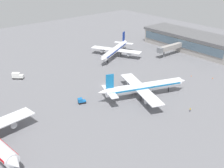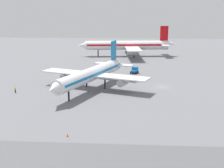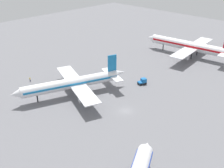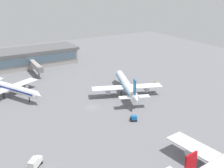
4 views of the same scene
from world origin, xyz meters
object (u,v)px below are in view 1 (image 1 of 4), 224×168
catering_truck (17,76)px  baggage_tug (81,101)px  airplane_at_gate (143,87)px  ground_crew_worker (190,110)px  safety_cone_near_gate (213,78)px  airplane_distant (115,50)px  safety_cone_mid_apron (191,76)px

catering_truck → baggage_tug: bearing=-33.9°
airplane_at_gate → ground_crew_worker: size_ratio=24.03×
catering_truck → safety_cone_near_gate: (-62.93, -74.91, -1.40)m
airplane_at_gate → airplane_distant: airplane_at_gate is taller
baggage_tug → safety_cone_near_gate: size_ratio=6.10×
catering_truck → safety_cone_mid_apron: bearing=4.8°
safety_cone_near_gate → ground_crew_worker: bearing=108.7°
airplane_distant → airplane_at_gate: bearing=34.9°
safety_cone_near_gate → safety_cone_mid_apron: (8.80, 5.52, 0.00)m
baggage_tug → safety_cone_near_gate: bearing=-177.7°
baggage_tug → safety_cone_near_gate: (-21.34, -65.04, -0.86)m
ground_crew_worker → safety_cone_near_gate: (12.17, -35.96, -0.55)m
baggage_tug → ground_crew_worker: size_ratio=2.19×
airplane_distant → safety_cone_near_gate: airplane_distant is taller
airplane_at_gate → safety_cone_near_gate: size_ratio=66.89×
airplane_at_gate → airplane_distant: bearing=82.9°
catering_truck → ground_crew_worker: catering_truck is taller
ground_crew_worker → safety_cone_mid_apron: bearing=57.3°
baggage_tug → catering_truck: catering_truck is taller
airplane_at_gate → catering_truck: (53.98, 33.96, -2.92)m
airplane_distant → catering_truck: size_ratio=6.75×
safety_cone_near_gate → baggage_tug: bearing=71.8°
airplane_distant → safety_cone_mid_apron: bearing=74.5°
airplane_at_gate → safety_cone_mid_apron: 35.69m
ground_crew_worker → safety_cone_near_gate: 37.97m
airplane_distant → catering_truck: 59.78m
airplane_at_gate → airplane_distant: 54.41m
safety_cone_near_gate → safety_cone_mid_apron: size_ratio=1.00×
catering_truck → safety_cone_near_gate: 97.84m
baggage_tug → safety_cone_mid_apron: bearing=-171.4°
airplane_distant → safety_cone_near_gate: bearing=78.0°
catering_truck → airplane_at_gate: bearing=-15.1°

